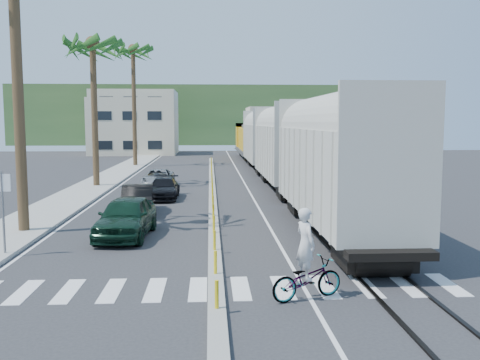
% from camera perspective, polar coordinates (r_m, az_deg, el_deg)
% --- Properties ---
extents(ground, '(140.00, 140.00, 0.00)m').
position_cam_1_polar(ground, '(17.30, -2.67, -9.50)').
color(ground, '#28282B').
rests_on(ground, ground).
extents(sidewalk, '(3.00, 90.00, 0.15)m').
position_cam_1_polar(sidewalk, '(42.73, -14.49, -0.16)').
color(sidewalk, gray).
rests_on(sidewalk, ground).
extents(rails, '(1.56, 100.00, 0.06)m').
position_cam_1_polar(rails, '(45.19, 3.32, 0.31)').
color(rails, black).
rests_on(rails, ground).
extents(median, '(0.45, 60.00, 0.85)m').
position_cam_1_polar(median, '(36.90, -2.98, -0.93)').
color(median, gray).
rests_on(median, ground).
extents(crosswalk, '(14.00, 2.20, 0.01)m').
position_cam_1_polar(crosswalk, '(15.38, -2.59, -11.49)').
color(crosswalk, silver).
rests_on(crosswalk, ground).
extents(lane_markings, '(9.42, 90.00, 0.01)m').
position_cam_1_polar(lane_markings, '(41.96, -5.95, -0.20)').
color(lane_markings, silver).
rests_on(lane_markings, ground).
extents(freight_train, '(3.00, 60.94, 5.85)m').
position_cam_1_polar(freight_train, '(42.43, 3.74, 3.82)').
color(freight_train, '#B7B5A8').
rests_on(freight_train, ground).
extents(palm_trees, '(3.50, 37.20, 13.75)m').
position_cam_1_polar(palm_trees, '(40.61, -14.99, 14.70)').
color(palm_trees, brown).
rests_on(palm_trees, ground).
extents(street_sign, '(0.60, 0.08, 3.00)m').
position_cam_1_polar(street_sign, '(20.16, -24.00, -2.05)').
color(street_sign, slate).
rests_on(street_sign, ground).
extents(buildings, '(38.00, 27.00, 10.00)m').
position_cam_1_polar(buildings, '(88.53, -7.34, 5.98)').
color(buildings, beige).
rests_on(buildings, ground).
extents(hillside, '(80.00, 20.00, 12.00)m').
position_cam_1_polar(hillside, '(116.66, -3.19, 6.88)').
color(hillside, '#385628').
rests_on(hillside, ground).
extents(car_lead, '(2.61, 5.13, 1.66)m').
position_cam_1_polar(car_lead, '(22.28, -12.05, -3.87)').
color(car_lead, black).
rests_on(car_lead, ground).
extents(car_second, '(2.33, 4.70, 1.46)m').
position_cam_1_polar(car_second, '(27.80, -10.88, -2.06)').
color(car_second, black).
rests_on(car_second, ground).
extents(car_third, '(1.88, 4.45, 1.28)m').
position_cam_1_polar(car_third, '(32.90, -8.15, -0.89)').
color(car_third, black).
rests_on(car_third, ground).
extents(car_rear, '(2.19, 4.62, 1.28)m').
position_cam_1_polar(car_rear, '(38.96, -8.72, 0.20)').
color(car_rear, '#96999B').
rests_on(car_rear, ground).
extents(cyclist, '(2.18, 2.60, 2.46)m').
position_cam_1_polar(cyclist, '(14.41, 7.11, -9.59)').
color(cyclist, '#9EA0A5').
rests_on(cyclist, ground).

